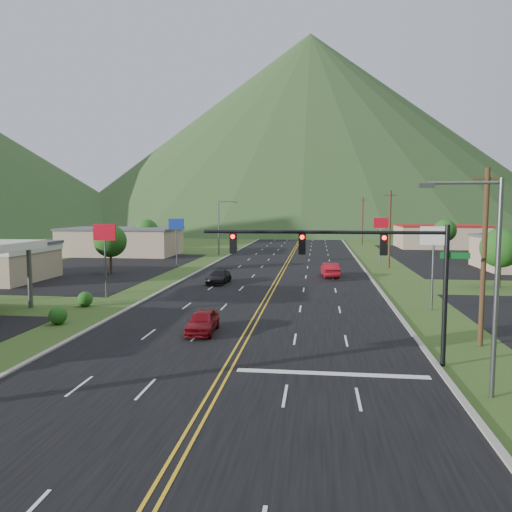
# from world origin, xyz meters

# --- Properties ---
(traffic_signal) EXTENTS (13.10, 0.43, 7.00)m
(traffic_signal) POSITION_xyz_m (6.48, 14.00, 5.33)
(traffic_signal) COLOR black
(traffic_signal) RESTS_ON ground
(streetlight_east) EXTENTS (3.28, 0.25, 9.00)m
(streetlight_east) POSITION_xyz_m (11.18, 10.00, 5.18)
(streetlight_east) COLOR #59595E
(streetlight_east) RESTS_ON ground
(streetlight_west) EXTENTS (3.28, 0.25, 9.00)m
(streetlight_west) POSITION_xyz_m (-11.68, 70.00, 5.18)
(streetlight_west) COLOR #59595E
(streetlight_west) RESTS_ON ground
(building_west_far) EXTENTS (18.40, 11.40, 4.50)m
(building_west_far) POSITION_xyz_m (-28.00, 68.00, 2.26)
(building_west_far) COLOR tan
(building_west_far) RESTS_ON ground
(building_east_far) EXTENTS (16.40, 12.40, 4.50)m
(building_east_far) POSITION_xyz_m (28.00, 90.00, 2.26)
(building_east_far) COLOR tan
(building_east_far) RESTS_ON ground
(pole_sign_west_a) EXTENTS (2.00, 0.18, 6.40)m
(pole_sign_west_a) POSITION_xyz_m (-14.00, 30.00, 5.05)
(pole_sign_west_a) COLOR #59595E
(pole_sign_west_a) RESTS_ON ground
(pole_sign_west_b) EXTENTS (2.00, 0.18, 6.40)m
(pole_sign_west_b) POSITION_xyz_m (-14.00, 52.00, 5.05)
(pole_sign_west_b) COLOR #59595E
(pole_sign_west_b) RESTS_ON ground
(pole_sign_east_a) EXTENTS (2.00, 0.18, 6.40)m
(pole_sign_east_a) POSITION_xyz_m (13.00, 28.00, 5.05)
(pole_sign_east_a) COLOR #59595E
(pole_sign_east_a) RESTS_ON ground
(pole_sign_east_b) EXTENTS (2.00, 0.18, 6.40)m
(pole_sign_east_b) POSITION_xyz_m (13.00, 60.00, 5.05)
(pole_sign_east_b) COLOR #59595E
(pole_sign_east_b) RESTS_ON ground
(tree_west_a) EXTENTS (3.84, 3.84, 5.82)m
(tree_west_a) POSITION_xyz_m (-20.00, 45.00, 3.89)
(tree_west_a) COLOR #382314
(tree_west_a) RESTS_ON ground
(tree_west_b) EXTENTS (3.84, 3.84, 5.82)m
(tree_west_b) POSITION_xyz_m (-25.00, 72.00, 3.89)
(tree_west_b) COLOR #382314
(tree_west_b) RESTS_ON ground
(tree_east_a) EXTENTS (3.84, 3.84, 5.82)m
(tree_east_a) POSITION_xyz_m (22.00, 40.00, 3.89)
(tree_east_a) COLOR #382314
(tree_east_a) RESTS_ON ground
(tree_east_b) EXTENTS (3.84, 3.84, 5.82)m
(tree_east_b) POSITION_xyz_m (26.00, 78.00, 3.89)
(tree_east_b) COLOR #382314
(tree_east_b) RESTS_ON ground
(utility_pole_a) EXTENTS (1.60, 0.28, 10.00)m
(utility_pole_a) POSITION_xyz_m (13.50, 18.00, 5.13)
(utility_pole_a) COLOR #382314
(utility_pole_a) RESTS_ON ground
(utility_pole_b) EXTENTS (1.60, 0.28, 10.00)m
(utility_pole_b) POSITION_xyz_m (13.50, 55.00, 5.13)
(utility_pole_b) COLOR #382314
(utility_pole_b) RESTS_ON ground
(utility_pole_c) EXTENTS (1.60, 0.28, 10.00)m
(utility_pole_c) POSITION_xyz_m (13.50, 95.00, 5.13)
(utility_pole_c) COLOR #382314
(utility_pole_c) RESTS_ON ground
(utility_pole_d) EXTENTS (1.60, 0.28, 10.00)m
(utility_pole_d) POSITION_xyz_m (13.50, 135.00, 5.13)
(utility_pole_d) COLOR #382314
(utility_pole_d) RESTS_ON ground
(mountain_n) EXTENTS (220.00, 220.00, 85.00)m
(mountain_n) POSITION_xyz_m (0.00, 220.00, 42.50)
(mountain_n) COLOR #213E1C
(mountain_n) RESTS_ON ground
(car_red_near) EXTENTS (1.81, 4.22, 1.42)m
(car_red_near) POSITION_xyz_m (-2.79, 18.85, 0.71)
(car_red_near) COLOR maroon
(car_red_near) RESTS_ON ground
(car_dark_mid) EXTENTS (2.18, 4.71, 1.33)m
(car_dark_mid) POSITION_xyz_m (-5.80, 39.03, 0.67)
(car_dark_mid) COLOR black
(car_dark_mid) RESTS_ON ground
(car_red_far) EXTENTS (2.13, 4.96, 1.59)m
(car_red_far) POSITION_xyz_m (5.71, 45.46, 0.79)
(car_red_far) COLOR maroon
(car_red_far) RESTS_ON ground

